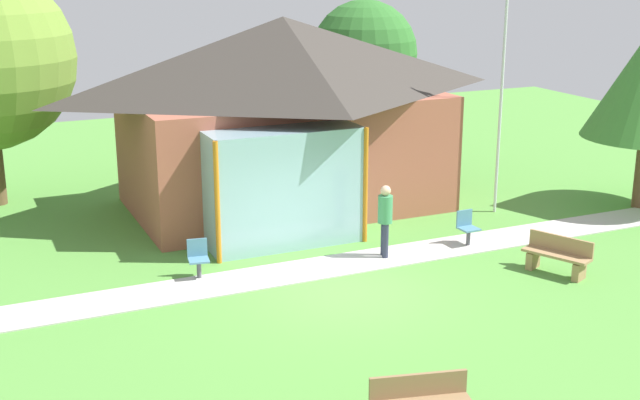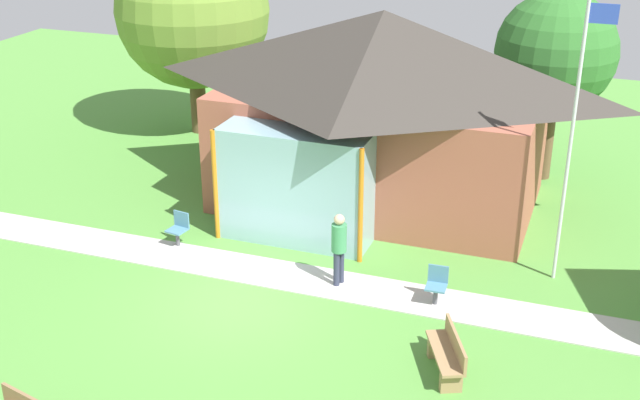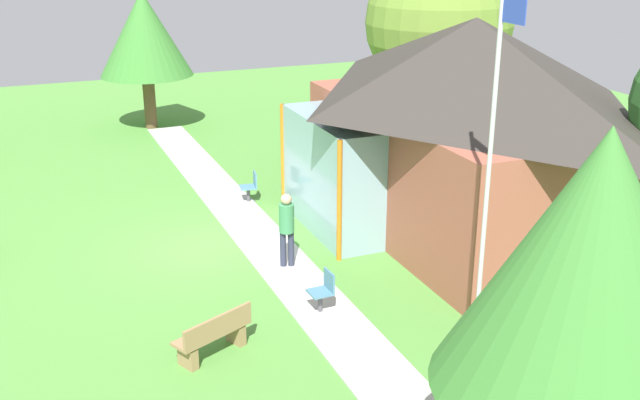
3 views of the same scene
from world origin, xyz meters
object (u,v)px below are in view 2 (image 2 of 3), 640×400
Objects in this scene: visitor_on_path at (339,244)px; tree_behind_pavilion_right at (556,53)px; patio_chair_west at (179,230)px; tree_behind_pavilion_left at (193,11)px; bench_mid_right at (448,355)px; patio_chair_lawn_spare at (437,287)px; pavilion at (378,106)px; flagpole at (573,133)px.

tree_behind_pavilion_right reaches higher than visitor_on_path.
tree_behind_pavilion_left is (-3.60, 7.92, 3.68)m from patio_chair_west.
tree_behind_pavilion_right is 0.83× the size of tree_behind_pavilion_left.
tree_behind_pavilion_right is at bearing -1.22° from tree_behind_pavilion_left.
tree_behind_pavilion_left is (-11.52, 0.24, 0.37)m from tree_behind_pavilion_right.
bench_mid_right is 0.28× the size of tree_behind_pavilion_right.
patio_chair_west is (-6.57, 0.56, 0.00)m from patio_chair_lawn_spare.
tree_behind_pavilion_right is at bearing 171.73° from visitor_on_path.
visitor_on_path reaches higher than patio_chair_west.
patio_chair_lawn_spare and patio_chair_west have the same top height.
bench_mid_right is 0.89× the size of visitor_on_path.
visitor_on_path is 11.97m from tree_behind_pavilion_left.
patio_chair_lawn_spare is at bearing -175.77° from patio_chair_west.
pavilion is at bearing -26.26° from tree_behind_pavilion_left.
tree_behind_pavilion_left is at bearing -42.37° from patio_chair_lawn_spare.
flagpole reaches higher than patio_chair_west.
patio_chair_lawn_spare is 13.75m from tree_behind_pavilion_left.
flagpole reaches higher than bench_mid_right.
flagpole reaches higher than patio_chair_lawn_spare.
patio_chair_lawn_spare is 1.00× the size of patio_chair_west.
bench_mid_right is at bearing -109.22° from flagpole.
pavilion is 8.43m from bench_mid_right.
patio_chair_west is 4.40m from visitor_on_path.
patio_chair_west is at bearing -170.45° from flagpole.
bench_mid_right is 15.87m from tree_behind_pavilion_left.
patio_chair_lawn_spare is at bearing -138.43° from flagpole.
flagpole is at bearing -161.36° from patio_chair_west.
tree_behind_pavilion_left is (-10.17, 8.48, 3.68)m from patio_chair_lawn_spare.
visitor_on_path is 0.26× the size of tree_behind_pavilion_left.
tree_behind_pavilion_right reaches higher than patio_chair_lawn_spare.
flagpole reaches higher than pavilion.
patio_chair_west is 9.45m from tree_behind_pavilion_left.
flagpole is at bearing -81.06° from tree_behind_pavilion_right.
flagpole is 7.43× the size of patio_chair_west.
tree_behind_pavilion_right is (-0.97, 6.18, 0.24)m from flagpole.
pavilion is at bearing -62.40° from patio_chair_lawn_spare.
tree_behind_pavilion_right is (4.16, 3.38, 0.99)m from pavilion.
patio_chair_lawn_spare is 0.13× the size of tree_behind_pavilion_left.
patio_chair_west is at bearing -65.56° from tree_behind_pavilion_left.
flagpole reaches higher than visitor_on_path.
flagpole is 4.13× the size of bench_mid_right.
tree_behind_pavilion_left reaches higher than patio_chair_lawn_spare.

